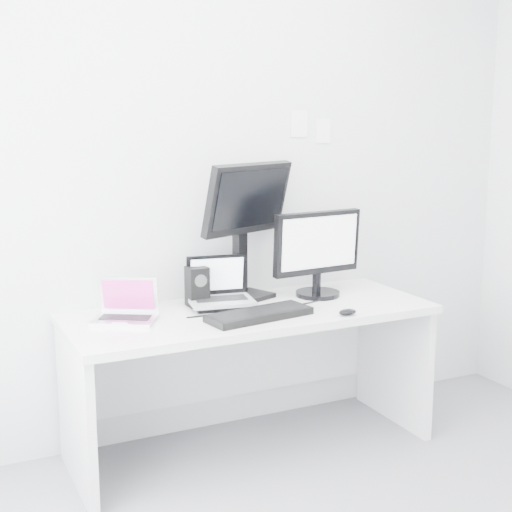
# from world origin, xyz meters

# --- Properties ---
(back_wall) EXTENTS (3.60, 0.00, 3.60)m
(back_wall) POSITION_xyz_m (0.00, 1.60, 1.35)
(back_wall) COLOR silver
(back_wall) RESTS_ON ground
(desk) EXTENTS (1.80, 0.70, 0.73)m
(desk) POSITION_xyz_m (0.00, 1.25, 0.36)
(desk) COLOR white
(desk) RESTS_ON ground
(macbook) EXTENTS (0.35, 0.32, 0.21)m
(macbook) POSITION_xyz_m (-0.62, 1.31, 0.84)
(macbook) COLOR #B9B9BE
(macbook) RESTS_ON desk
(speaker) EXTENTS (0.12, 0.12, 0.20)m
(speaker) POSITION_xyz_m (-0.21, 1.43, 0.83)
(speaker) COLOR black
(speaker) RESTS_ON desk
(dell_laptop) EXTENTS (0.35, 0.29, 0.26)m
(dell_laptop) POSITION_xyz_m (-0.12, 1.34, 0.86)
(dell_laptop) COLOR #9FA1A6
(dell_laptop) RESTS_ON desk
(rear_monitor) EXTENTS (0.57, 0.37, 0.73)m
(rear_monitor) POSITION_xyz_m (0.06, 1.45, 1.09)
(rear_monitor) COLOR black
(rear_monitor) RESTS_ON desk
(samsung_monitor) EXTENTS (0.52, 0.27, 0.46)m
(samsung_monitor) POSITION_xyz_m (0.44, 1.35, 0.96)
(samsung_monitor) COLOR black
(samsung_monitor) RESTS_ON desk
(keyboard) EXTENTS (0.53, 0.25, 0.03)m
(keyboard) POSITION_xyz_m (-0.03, 1.10, 0.75)
(keyboard) COLOR black
(keyboard) RESTS_ON desk
(mouse) EXTENTS (0.10, 0.07, 0.03)m
(mouse) POSITION_xyz_m (0.37, 0.96, 0.75)
(mouse) COLOR black
(mouse) RESTS_ON desk
(wall_note_0) EXTENTS (0.10, 0.00, 0.14)m
(wall_note_0) POSITION_xyz_m (0.45, 1.59, 1.62)
(wall_note_0) COLOR white
(wall_note_0) RESTS_ON back_wall
(wall_note_1) EXTENTS (0.09, 0.00, 0.13)m
(wall_note_1) POSITION_xyz_m (0.60, 1.59, 1.58)
(wall_note_1) COLOR white
(wall_note_1) RESTS_ON back_wall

